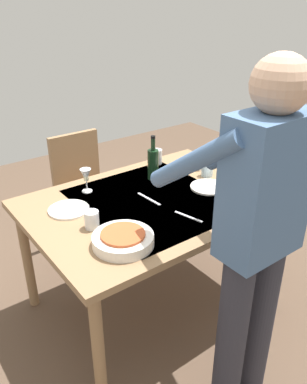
{
  "coord_description": "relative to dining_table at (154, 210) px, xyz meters",
  "views": [
    {
      "loc": [
        1.23,
        1.64,
        1.85
      ],
      "look_at": [
        0.0,
        0.0,
        0.82
      ],
      "focal_mm": 36.62,
      "sensor_mm": 36.0,
      "label": 1
    }
  ],
  "objects": [
    {
      "name": "water_cup_far_left",
      "position": [
        -0.53,
        -0.18,
        0.12
      ],
      "size": [
        0.07,
        0.07,
        0.09
      ],
      "primitive_type": "cylinder",
      "color": "silver",
      "rests_on": "dining_table"
    },
    {
      "name": "serving_bowl_pasta",
      "position": [
        0.4,
        0.29,
        0.11
      ],
      "size": [
        0.3,
        0.3,
        0.07
      ],
      "color": "white",
      "rests_on": "dining_table"
    },
    {
      "name": "wine_glass_left",
      "position": [
        0.26,
        -0.33,
        0.18
      ],
      "size": [
        0.07,
        0.07,
        0.15
      ],
      "color": "white",
      "rests_on": "dining_table"
    },
    {
      "name": "person_server",
      "position": [
        0.05,
        0.79,
        0.27
      ],
      "size": [
        0.42,
        0.61,
        1.69
      ],
      "color": "#2D2D38",
      "rests_on": "ground_plane"
    },
    {
      "name": "chair_near",
      "position": [
        0.02,
        -0.91,
        -0.17
      ],
      "size": [
        0.4,
        0.4,
        0.91
      ],
      "color": "brown",
      "rests_on": "ground_plane"
    },
    {
      "name": "water_cup_near_right",
      "position": [
        -0.49,
        -0.06,
        0.13
      ],
      "size": [
        0.08,
        0.08,
        0.11
      ],
      "primitive_type": "cylinder",
      "color": "silver",
      "rests_on": "dining_table"
    },
    {
      "name": "ground_plane",
      "position": [
        0.0,
        0.0,
        -0.7
      ],
      "size": [
        6.0,
        6.0,
        0.0
      ],
      "primitive_type": "plane",
      "color": "brown"
    },
    {
      "name": "table_knife",
      "position": [
        0.02,
        -0.02,
        0.08
      ],
      "size": [
        0.03,
        0.2,
        0.0
      ],
      "primitive_type": "cube",
      "rotation": [
        0.0,
        0.0,
        0.06
      ],
      "color": "silver",
      "rests_on": "dining_table"
    },
    {
      "name": "water_cup_near_left",
      "position": [
        0.44,
        0.06,
        0.12
      ],
      "size": [
        0.08,
        0.08,
        0.1
      ],
      "primitive_type": "cylinder",
      "color": "silver",
      "rests_on": "dining_table"
    },
    {
      "name": "dinner_plate_near",
      "position": [
        -0.37,
        0.08,
        0.08
      ],
      "size": [
        0.23,
        0.23,
        0.01
      ],
      "primitive_type": "cylinder",
      "color": "white",
      "rests_on": "dining_table"
    },
    {
      "name": "dinner_plate_far",
      "position": [
        0.46,
        -0.18,
        0.08
      ],
      "size": [
        0.23,
        0.23,
        0.01
      ],
      "primitive_type": "cylinder",
      "color": "white",
      "rests_on": "dining_table"
    },
    {
      "name": "dining_table",
      "position": [
        0.0,
        0.0,
        0.0
      ],
      "size": [
        1.46,
        1.05,
        0.77
      ],
      "color": "#93704C",
      "rests_on": "ground_plane"
    },
    {
      "name": "wine_bottle",
      "position": [
        -0.17,
        -0.24,
        0.18
      ],
      "size": [
        0.07,
        0.07,
        0.3
      ],
      "color": "black",
      "rests_on": "dining_table"
    },
    {
      "name": "table_fork",
      "position": [
        -0.03,
        0.28,
        0.08
      ],
      "size": [
        0.06,
        0.18,
        0.0
      ],
      "primitive_type": "cube",
      "rotation": [
        0.0,
        0.0,
        0.24
      ],
      "color": "silver",
      "rests_on": "dining_table"
    },
    {
      "name": "water_cup_far_right",
      "position": [
        -0.35,
        -0.43,
        0.13
      ],
      "size": [
        0.07,
        0.07,
        0.11
      ],
      "primitive_type": "cylinder",
      "color": "silver",
      "rests_on": "dining_table"
    }
  ]
}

